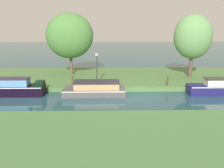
{
  "coord_description": "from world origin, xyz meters",
  "views": [
    {
      "loc": [
        -2.35,
        -19.85,
        5.93
      ],
      "look_at": [
        -1.91,
        1.2,
        0.9
      ],
      "focal_mm": 41.93,
      "sensor_mm": 36.0,
      "label": 1
    }
  ],
  "objects_px": {
    "mooring_post_near": "(167,81)",
    "willow_tree_centre": "(193,37)",
    "willow_tree_left": "(70,36)",
    "lamp_post": "(97,65)",
    "black_cruiser": "(18,88)",
    "slate_narrowboat": "(95,89)",
    "mooring_post_far": "(73,81)",
    "navy_barge": "(224,87)"
  },
  "relations": [
    {
      "from": "willow_tree_centre",
      "to": "mooring_post_far",
      "type": "distance_m",
      "value": 12.54
    },
    {
      "from": "lamp_post",
      "to": "willow_tree_left",
      "type": "bearing_deg",
      "value": 125.35
    },
    {
      "from": "slate_narrowboat",
      "to": "black_cruiser",
      "type": "relative_size",
      "value": 1.19
    },
    {
      "from": "mooring_post_far",
      "to": "slate_narrowboat",
      "type": "bearing_deg",
      "value": -35.85
    },
    {
      "from": "mooring_post_far",
      "to": "black_cruiser",
      "type": "bearing_deg",
      "value": -161.42
    },
    {
      "from": "lamp_post",
      "to": "slate_narrowboat",
      "type": "bearing_deg",
      "value": -91.83
    },
    {
      "from": "black_cruiser",
      "to": "lamp_post",
      "type": "height_order",
      "value": "lamp_post"
    },
    {
      "from": "slate_narrowboat",
      "to": "mooring_post_near",
      "type": "bearing_deg",
      "value": 12.97
    },
    {
      "from": "black_cruiser",
      "to": "slate_narrowboat",
      "type": "bearing_deg",
      "value": 0.0
    },
    {
      "from": "navy_barge",
      "to": "willow_tree_centre",
      "type": "height_order",
      "value": "willow_tree_centre"
    },
    {
      "from": "black_cruiser",
      "to": "willow_tree_left",
      "type": "height_order",
      "value": "willow_tree_left"
    },
    {
      "from": "navy_barge",
      "to": "slate_narrowboat",
      "type": "bearing_deg",
      "value": 180.0
    },
    {
      "from": "slate_narrowboat",
      "to": "lamp_post",
      "type": "relative_size",
      "value": 1.85
    },
    {
      "from": "mooring_post_near",
      "to": "black_cruiser",
      "type": "bearing_deg",
      "value": -173.44
    },
    {
      "from": "willow_tree_left",
      "to": "mooring_post_near",
      "type": "bearing_deg",
      "value": -28.44
    },
    {
      "from": "slate_narrowboat",
      "to": "black_cruiser",
      "type": "xyz_separation_m",
      "value": [
        -6.39,
        -0.0,
        0.13
      ]
    },
    {
      "from": "willow_tree_centre",
      "to": "mooring_post_near",
      "type": "distance_m",
      "value": 5.89
    },
    {
      "from": "navy_barge",
      "to": "willow_tree_centre",
      "type": "relative_size",
      "value": 0.92
    },
    {
      "from": "slate_narrowboat",
      "to": "willow_tree_centre",
      "type": "relative_size",
      "value": 0.81
    },
    {
      "from": "black_cruiser",
      "to": "willow_tree_left",
      "type": "bearing_deg",
      "value": 61.22
    },
    {
      "from": "lamp_post",
      "to": "mooring_post_near",
      "type": "xyz_separation_m",
      "value": [
        6.29,
        -0.87,
        -1.36
      ]
    },
    {
      "from": "willow_tree_centre",
      "to": "mooring_post_near",
      "type": "relative_size",
      "value": 8.05
    },
    {
      "from": "mooring_post_far",
      "to": "navy_barge",
      "type": "bearing_deg",
      "value": -6.52
    },
    {
      "from": "willow_tree_left",
      "to": "mooring_post_near",
      "type": "height_order",
      "value": "willow_tree_left"
    },
    {
      "from": "black_cruiser",
      "to": "mooring_post_far",
      "type": "bearing_deg",
      "value": 18.58
    },
    {
      "from": "black_cruiser",
      "to": "willow_tree_centre",
      "type": "bearing_deg",
      "value": 16.93
    },
    {
      "from": "willow_tree_left",
      "to": "willow_tree_centre",
      "type": "xyz_separation_m",
      "value": [
        12.33,
        -1.63,
        -0.02
      ]
    },
    {
      "from": "mooring_post_near",
      "to": "mooring_post_far",
      "type": "height_order",
      "value": "mooring_post_far"
    },
    {
      "from": "lamp_post",
      "to": "mooring_post_near",
      "type": "bearing_deg",
      "value": -7.89
    },
    {
      "from": "lamp_post",
      "to": "mooring_post_near",
      "type": "height_order",
      "value": "lamp_post"
    },
    {
      "from": "mooring_post_near",
      "to": "willow_tree_centre",
      "type": "bearing_deg",
      "value": 47.2
    },
    {
      "from": "willow_tree_centre",
      "to": "lamp_post",
      "type": "height_order",
      "value": "willow_tree_centre"
    },
    {
      "from": "lamp_post",
      "to": "navy_barge",
      "type": "bearing_deg",
      "value": -12.31
    },
    {
      "from": "willow_tree_left",
      "to": "lamp_post",
      "type": "bearing_deg",
      "value": -54.65
    },
    {
      "from": "lamp_post",
      "to": "black_cruiser",
      "type": "bearing_deg",
      "value": -160.12
    },
    {
      "from": "navy_barge",
      "to": "black_cruiser",
      "type": "bearing_deg",
      "value": 180.0
    },
    {
      "from": "slate_narrowboat",
      "to": "willow_tree_centre",
      "type": "height_order",
      "value": "willow_tree_centre"
    },
    {
      "from": "navy_barge",
      "to": "willow_tree_left",
      "type": "bearing_deg",
      "value": 154.67
    },
    {
      "from": "willow_tree_left",
      "to": "lamp_post",
      "type": "xyz_separation_m",
      "value": [
        2.92,
        -4.12,
        -2.36
      ]
    },
    {
      "from": "willow_tree_left",
      "to": "mooring_post_far",
      "type": "height_order",
      "value": "willow_tree_left"
    },
    {
      "from": "black_cruiser",
      "to": "mooring_post_near",
      "type": "bearing_deg",
      "value": 6.56
    },
    {
      "from": "slate_narrowboat",
      "to": "willow_tree_left",
      "type": "bearing_deg",
      "value": 113.79
    }
  ]
}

